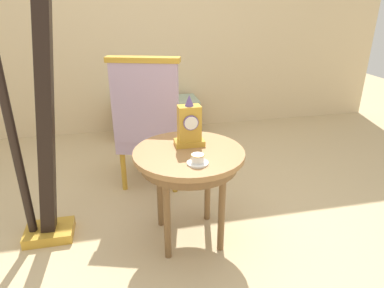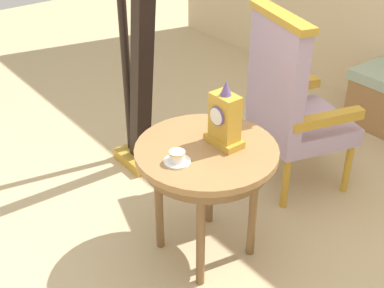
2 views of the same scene
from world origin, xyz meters
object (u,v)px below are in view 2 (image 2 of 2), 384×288
object	(u,v)px
mantel_clock	(225,120)
armchair	(291,101)
harp	(137,65)
teacup_left	(177,158)
side_table	(206,161)

from	to	relation	value
mantel_clock	armchair	xyz separation A→B (m)	(-0.19, 0.70, -0.20)
harp	mantel_clock	bearing A→B (deg)	-6.77
teacup_left	mantel_clock	distance (m)	0.30
mantel_clock	teacup_left	bearing A→B (deg)	-91.98
mantel_clock	armchair	bearing A→B (deg)	105.41
side_table	armchair	distance (m)	0.81
teacup_left	mantel_clock	xyz separation A→B (m)	(0.01, 0.28, 0.11)
side_table	armchair	world-z (taller)	armchair
teacup_left	mantel_clock	size ratio (longest dim) A/B	0.38
armchair	harp	world-z (taller)	harp
side_table	teacup_left	world-z (taller)	teacup_left
side_table	mantel_clock	bearing A→B (deg)	75.99
harp	armchair	bearing A→B (deg)	38.32
side_table	mantel_clock	xyz separation A→B (m)	(0.02, 0.09, 0.21)
side_table	armchair	xyz separation A→B (m)	(-0.17, 0.79, 0.02)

